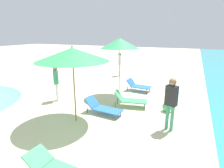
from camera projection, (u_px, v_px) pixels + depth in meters
umbrella_second at (72, 55)px, 6.17m from camera, size 2.49×2.49×2.71m
lounger_second_shoreside at (103, 107)px, 7.33m from camera, size 1.54×0.69×0.60m
umbrella_farthest at (120, 43)px, 8.86m from camera, size 1.89×1.89×2.95m
lounger_farthest_shoreside at (138, 85)px, 10.20m from camera, size 1.32×0.77×0.64m
lounger_farthest_inland at (130, 99)px, 8.02m from camera, size 1.48×0.82×0.69m
person_walking_near at (120, 62)px, 13.65m from camera, size 0.34×0.42×1.72m
person_walking_mid at (171, 99)px, 5.88m from camera, size 0.41×0.32×1.77m
person_walking_far at (56, 79)px, 8.56m from camera, size 0.40×0.42×1.70m
beach_ball at (167, 107)px, 7.55m from camera, size 0.40×0.40×0.40m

